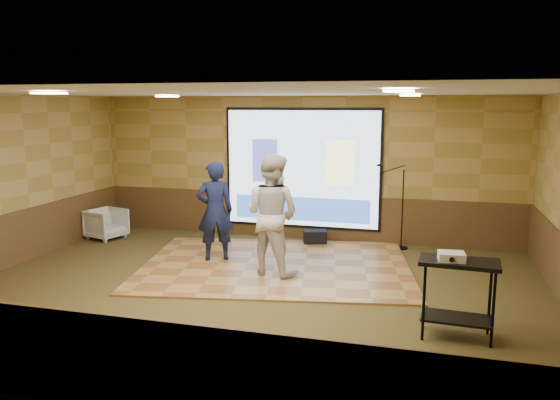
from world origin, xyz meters
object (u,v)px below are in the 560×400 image
(projector_screen, at_px, (302,170))
(banquet_chair, at_px, (106,224))
(dance_floor, at_px, (276,265))
(projector, at_px, (451,257))
(av_table, at_px, (458,283))
(mic_stand, at_px, (399,224))
(player_left, at_px, (215,211))
(player_right, at_px, (272,214))
(duffel_bag, at_px, (315,237))

(projector_screen, bearing_deg, banquet_chair, -164.66)
(dance_floor, distance_m, banquet_chair, 4.15)
(projector, bearing_deg, banquet_chair, 149.28)
(projector_screen, relative_size, projector, 10.85)
(projector_screen, relative_size, av_table, 3.38)
(projector, height_order, banquet_chair, projector)
(dance_floor, relative_size, projector, 15.19)
(projector_screen, xyz_separation_m, av_table, (2.96, -4.36, -0.79))
(dance_floor, relative_size, mic_stand, 2.74)
(dance_floor, bearing_deg, mic_stand, 42.11)
(dance_floor, distance_m, projector, 3.81)
(mic_stand, bearing_deg, player_left, -153.36)
(dance_floor, xyz_separation_m, banquet_chair, (-4.02, 0.98, 0.31))
(av_table, distance_m, projector, 0.36)
(player_right, relative_size, projector, 6.56)
(projector, distance_m, mic_stand, 4.26)
(mic_stand, height_order, banquet_chair, mic_stand)
(player_left, bearing_deg, dance_floor, 152.42)
(player_left, height_order, av_table, player_left)
(projector, bearing_deg, mic_stand, 96.26)
(av_table, distance_m, duffel_bag, 4.77)
(player_right, height_order, duffel_bag, player_right)
(dance_floor, bearing_deg, projector_screen, 90.55)
(projector, height_order, mic_stand, mic_stand)
(av_table, bearing_deg, duffel_bag, 123.07)
(dance_floor, height_order, banquet_chair, banquet_chair)
(mic_stand, relative_size, duffel_bag, 3.65)
(banquet_chair, bearing_deg, projector_screen, -57.68)
(player_left, xyz_separation_m, av_table, (4.08, -2.31, -0.25))
(player_right, relative_size, duffel_bag, 4.33)
(dance_floor, height_order, duffel_bag, duffel_bag)
(av_table, bearing_deg, banquet_chair, 154.88)
(duffel_bag, bearing_deg, player_right, -97.47)
(projector_screen, height_order, banquet_chair, projector_screen)
(av_table, bearing_deg, player_left, 150.53)
(dance_floor, xyz_separation_m, projector, (2.84, -2.32, 1.02))
(banquet_chair, bearing_deg, projector, -98.74)
(banquet_chair, bearing_deg, duffel_bag, -63.79)
(mic_stand, xyz_separation_m, duffel_bag, (-1.66, -0.13, -0.35))
(player_right, relative_size, av_table, 2.05)
(dance_floor, height_order, player_right, player_right)
(projector, xyz_separation_m, duffel_bag, (-2.49, 4.01, -0.89))
(player_left, relative_size, banquet_chair, 2.55)
(duffel_bag, bearing_deg, banquet_chair, -170.76)
(dance_floor, distance_m, mic_stand, 2.76)
(dance_floor, bearing_deg, player_left, 178.66)
(projector_screen, xyz_separation_m, player_right, (0.09, -2.56, -0.44))
(player_right, bearing_deg, player_left, -6.33)
(mic_stand, bearing_deg, av_table, -80.25)
(av_table, relative_size, duffel_bag, 2.11)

